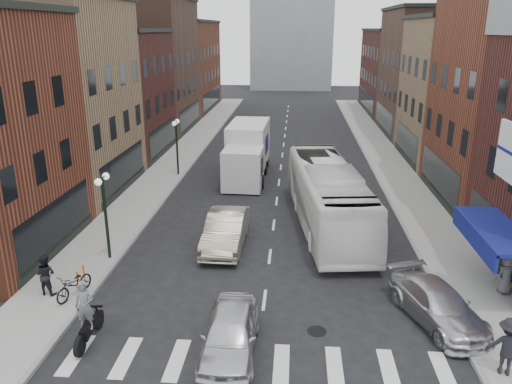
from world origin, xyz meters
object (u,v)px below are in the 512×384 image
streetlamp_near (104,201)px  box_truck (247,152)px  sedan_left_near (230,334)px  ped_right_c (507,274)px  transit_bus (328,196)px  parked_bicycle (74,285)px  ped_left_solo (45,275)px  bike_rack (81,277)px  curb_car (438,305)px  ped_right_a (508,346)px  sedan_left_far (226,230)px  motorcycle_rider (86,314)px  streetlamp_far (176,137)px

streetlamp_near → box_truck: size_ratio=0.47×
sedan_left_near → ped_right_c: bearing=22.9°
streetlamp_near → transit_bus: size_ratio=0.33×
parked_bicycle → ped_right_c: (17.10, 1.63, 0.31)m
ped_left_solo → bike_rack: bearing=-136.1°
box_truck → sedan_left_near: 20.70m
bike_rack → parked_bicycle: bearing=-83.2°
transit_bus → parked_bicycle: (-10.38, -8.63, -1.06)m
streetlamp_near → parked_bicycle: 4.20m
curb_car → parked_bicycle: size_ratio=2.45×
ped_right_a → ped_right_c: bearing=-91.7°
sedan_left_near → parked_bicycle: bearing=155.2°
sedan_left_far → ped_left_solo: ped_left_solo is taller
sedan_left_near → ped_right_a: (8.58, -0.49, 0.34)m
sedan_left_near → ped_left_solo: ped_left_solo is taller
box_truck → ped_right_c: box_truck is taller
box_truck → motorcycle_rider: (-3.48, -20.41, -0.76)m
ped_right_c → curb_car: bearing=19.5°
transit_bus → ped_right_a: 13.00m
curb_car → parked_bicycle: curb_car is taller
streetlamp_far → parked_bicycle: size_ratio=2.13×
sedan_left_far → ped_right_a: size_ratio=2.75×
bike_rack → sedan_left_near: size_ratio=0.18×
ped_left_solo → streetlamp_far: bearing=-84.4°
bike_rack → ped_right_c: size_ratio=0.49×
streetlamp_near → sedan_left_near: bearing=-45.1°
box_truck → motorcycle_rider: box_truck is taller
motorcycle_rider → parked_bicycle: motorcycle_rider is taller
motorcycle_rider → ped_left_solo: size_ratio=1.39×
bike_rack → parked_bicycle: 0.85m
ped_right_c → ped_right_a: bearing=55.5°
bike_rack → motorcycle_rider: (1.78, -3.58, 0.55)m
sedan_left_near → ped_right_c: 11.47m
streetlamp_near → bike_rack: 3.59m
box_truck → sedan_left_far: bearing=-87.5°
streetlamp_near → sedan_left_far: bearing=21.1°
streetlamp_far → sedan_left_near: 21.61m
bike_rack → transit_bus: size_ratio=0.06×
transit_bus → sedan_left_far: (-5.11, -3.09, -0.86)m
bike_rack → curb_car: curb_car is taller
box_truck → transit_bus: box_truck is taller
streetlamp_far → box_truck: 5.16m
motorcycle_rider → ped_left_solo: motorcycle_rider is taller
bike_rack → sedan_left_far: (5.37, 4.70, 0.30)m
motorcycle_rider → transit_bus: size_ratio=0.19×
curb_car → sedan_left_near: bearing=179.8°
streetlamp_far → parked_bicycle: streetlamp_far is taller
streetlamp_near → curb_car: (13.80, -4.00, -2.23)m
streetlamp_near → bike_rack: bearing=-94.2°
streetlamp_far → transit_bus: (10.28, -8.91, -1.19)m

